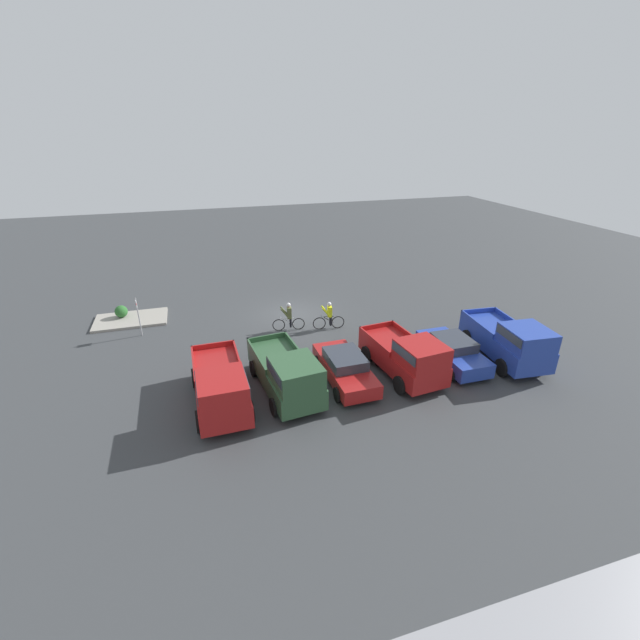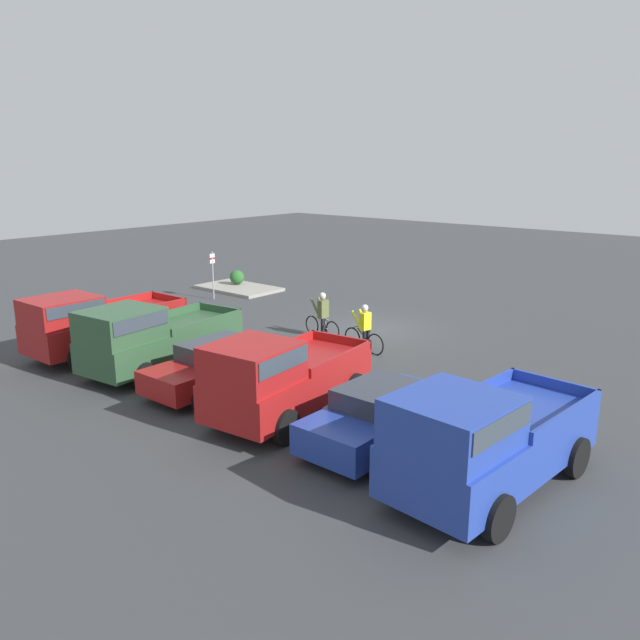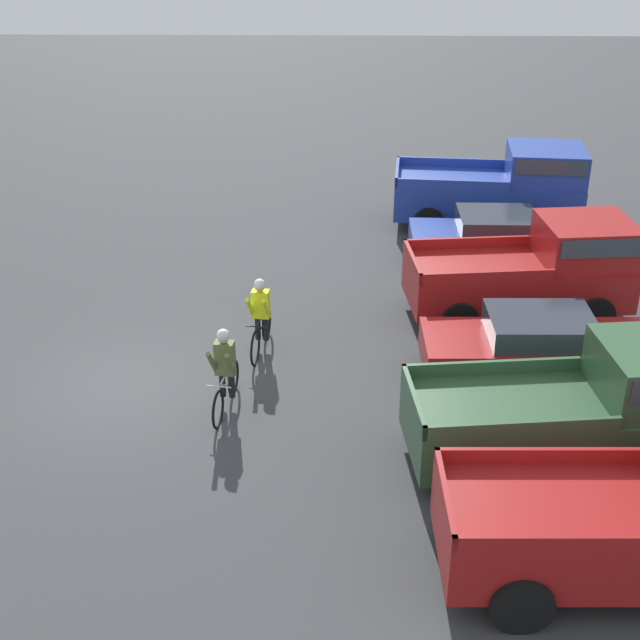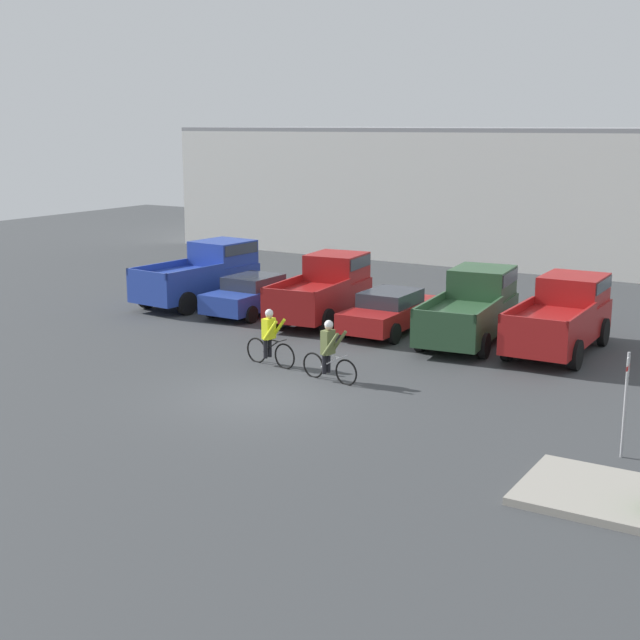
{
  "view_description": "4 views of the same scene",
  "coord_description": "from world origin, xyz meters",
  "px_view_note": "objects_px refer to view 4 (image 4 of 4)",
  "views": [
    {
      "loc": [
        5.54,
        24.0,
        10.76
      ],
      "look_at": [
        -0.55,
        3.88,
        1.2
      ],
      "focal_mm": 24.0,
      "sensor_mm": 36.0,
      "label": 1
    },
    {
      "loc": [
        -13.49,
        19.3,
        6.34
      ],
      "look_at": [
        -0.55,
        3.88,
        1.2
      ],
      "focal_mm": 35.0,
      "sensor_mm": 36.0,
      "label": 2
    },
    {
      "loc": [
        15.0,
        4.15,
        9.22
      ],
      "look_at": [
        -0.55,
        3.88,
        1.2
      ],
      "focal_mm": 50.0,
      "sensor_mm": 36.0,
      "label": 3
    },
    {
      "loc": [
        12.62,
        -17.76,
        6.8
      ],
      "look_at": [
        -0.55,
        3.88,
        1.2
      ],
      "focal_mm": 50.0,
      "sensor_mm": 36.0,
      "label": 4
    }
  ],
  "objects_px": {
    "pickup_truck_0": "(204,272)",
    "pickup_truck_1": "(325,287)",
    "cyclist_1": "(270,338)",
    "sedan_0": "(254,294)",
    "fire_lane_sign": "(626,394)",
    "cyclist_0": "(329,351)",
    "sedan_1": "(390,311)",
    "pickup_truck_2": "(473,306)",
    "pickup_truck_3": "(563,314)"
  },
  "relations": [
    {
      "from": "sedan_1",
      "to": "cyclist_1",
      "type": "height_order",
      "value": "cyclist_1"
    },
    {
      "from": "sedan_0",
      "to": "fire_lane_sign",
      "type": "height_order",
      "value": "fire_lane_sign"
    },
    {
      "from": "sedan_0",
      "to": "fire_lane_sign",
      "type": "relative_size",
      "value": 1.89
    },
    {
      "from": "pickup_truck_1",
      "to": "sedan_0",
      "type": "bearing_deg",
      "value": -169.78
    },
    {
      "from": "pickup_truck_1",
      "to": "pickup_truck_2",
      "type": "xyz_separation_m",
      "value": [
        5.6,
        -0.16,
        -0.03
      ]
    },
    {
      "from": "pickup_truck_0",
      "to": "pickup_truck_1",
      "type": "xyz_separation_m",
      "value": [
        5.51,
        -0.13,
        -0.04
      ]
    },
    {
      "from": "pickup_truck_3",
      "to": "fire_lane_sign",
      "type": "height_order",
      "value": "fire_lane_sign"
    },
    {
      "from": "pickup_truck_0",
      "to": "pickup_truck_2",
      "type": "height_order",
      "value": "pickup_truck_0"
    },
    {
      "from": "pickup_truck_1",
      "to": "pickup_truck_3",
      "type": "distance_m",
      "value": 8.44
    },
    {
      "from": "pickup_truck_1",
      "to": "cyclist_1",
      "type": "xyz_separation_m",
      "value": [
        1.81,
        -6.1,
        -0.34
      ]
    },
    {
      "from": "sedan_1",
      "to": "cyclist_1",
      "type": "bearing_deg",
      "value": -100.59
    },
    {
      "from": "pickup_truck_0",
      "to": "cyclist_0",
      "type": "distance_m",
      "value": 11.71
    },
    {
      "from": "cyclist_1",
      "to": "pickup_truck_2",
      "type": "bearing_deg",
      "value": 57.49
    },
    {
      "from": "pickup_truck_3",
      "to": "fire_lane_sign",
      "type": "bearing_deg",
      "value": -65.79
    },
    {
      "from": "pickup_truck_3",
      "to": "fire_lane_sign",
      "type": "xyz_separation_m",
      "value": [
        3.73,
        -8.3,
        0.24
      ]
    },
    {
      "from": "pickup_truck_1",
      "to": "fire_lane_sign",
      "type": "bearing_deg",
      "value": -34.2
    },
    {
      "from": "cyclist_1",
      "to": "fire_lane_sign",
      "type": "height_order",
      "value": "fire_lane_sign"
    },
    {
      "from": "sedan_0",
      "to": "cyclist_0",
      "type": "bearing_deg",
      "value": -41.75
    },
    {
      "from": "pickup_truck_1",
      "to": "fire_lane_sign",
      "type": "xyz_separation_m",
      "value": [
        12.17,
        -8.27,
        0.22
      ]
    },
    {
      "from": "cyclist_0",
      "to": "fire_lane_sign",
      "type": "distance_m",
      "value": 8.29
    },
    {
      "from": "pickup_truck_1",
      "to": "pickup_truck_3",
      "type": "xyz_separation_m",
      "value": [
        8.44,
        0.03,
        -0.02
      ]
    },
    {
      "from": "pickup_truck_0",
      "to": "fire_lane_sign",
      "type": "distance_m",
      "value": 19.58
    },
    {
      "from": "pickup_truck_0",
      "to": "pickup_truck_3",
      "type": "bearing_deg",
      "value": -0.43
    },
    {
      "from": "pickup_truck_0",
      "to": "cyclist_0",
      "type": "bearing_deg",
      "value": -35.03
    },
    {
      "from": "pickup_truck_0",
      "to": "cyclist_1",
      "type": "relative_size",
      "value": 2.87
    },
    {
      "from": "pickup_truck_2",
      "to": "pickup_truck_1",
      "type": "bearing_deg",
      "value": 178.36
    },
    {
      "from": "fire_lane_sign",
      "to": "cyclist_0",
      "type": "bearing_deg",
      "value": 168.23
    },
    {
      "from": "sedan_0",
      "to": "pickup_truck_1",
      "type": "bearing_deg",
      "value": 10.22
    },
    {
      "from": "sedan_0",
      "to": "cyclist_0",
      "type": "height_order",
      "value": "cyclist_0"
    },
    {
      "from": "pickup_truck_0",
      "to": "sedan_1",
      "type": "xyz_separation_m",
      "value": [
        8.36,
        -0.67,
        -0.48
      ]
    },
    {
      "from": "sedan_1",
      "to": "pickup_truck_1",
      "type": "bearing_deg",
      "value": 169.23
    },
    {
      "from": "pickup_truck_1",
      "to": "pickup_truck_2",
      "type": "distance_m",
      "value": 5.6
    },
    {
      "from": "pickup_truck_3",
      "to": "pickup_truck_2",
      "type": "bearing_deg",
      "value": -176.25
    },
    {
      "from": "sedan_1",
      "to": "fire_lane_sign",
      "type": "distance_m",
      "value": 12.13
    },
    {
      "from": "pickup_truck_1",
      "to": "cyclist_1",
      "type": "relative_size",
      "value": 2.75
    },
    {
      "from": "pickup_truck_1",
      "to": "sedan_1",
      "type": "xyz_separation_m",
      "value": [
        2.85,
        -0.54,
        -0.44
      ]
    },
    {
      "from": "pickup_truck_0",
      "to": "cyclist_1",
      "type": "bearing_deg",
      "value": -40.4
    },
    {
      "from": "pickup_truck_0",
      "to": "cyclist_0",
      "type": "relative_size",
      "value": 2.85
    },
    {
      "from": "cyclist_1",
      "to": "cyclist_0",
      "type": "bearing_deg",
      "value": -12.17
    },
    {
      "from": "pickup_truck_1",
      "to": "cyclist_1",
      "type": "height_order",
      "value": "pickup_truck_1"
    },
    {
      "from": "cyclist_0",
      "to": "cyclist_1",
      "type": "height_order",
      "value": "cyclist_0"
    },
    {
      "from": "sedan_0",
      "to": "pickup_truck_3",
      "type": "xyz_separation_m",
      "value": [
        11.19,
        0.52,
        0.42
      ]
    },
    {
      "from": "pickup_truck_0",
      "to": "pickup_truck_2",
      "type": "distance_m",
      "value": 11.11
    },
    {
      "from": "sedan_0",
      "to": "pickup_truck_1",
      "type": "height_order",
      "value": "pickup_truck_1"
    },
    {
      "from": "cyclist_0",
      "to": "cyclist_1",
      "type": "bearing_deg",
      "value": 167.83
    },
    {
      "from": "pickup_truck_0",
      "to": "pickup_truck_1",
      "type": "bearing_deg",
      "value": -1.37
    },
    {
      "from": "sedan_1",
      "to": "pickup_truck_3",
      "type": "relative_size",
      "value": 0.86
    },
    {
      "from": "sedan_1",
      "to": "pickup_truck_2",
      "type": "bearing_deg",
      "value": 7.91
    },
    {
      "from": "pickup_truck_0",
      "to": "cyclist_1",
      "type": "distance_m",
      "value": 9.62
    },
    {
      "from": "pickup_truck_1",
      "to": "cyclist_0",
      "type": "distance_m",
      "value": 7.75
    }
  ]
}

